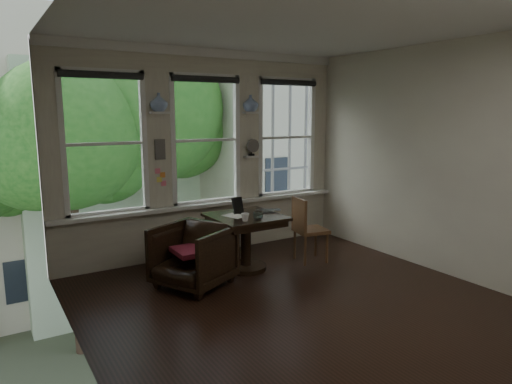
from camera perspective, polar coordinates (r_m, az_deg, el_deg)
ground at (r=5.29m, az=4.82°, el=-13.57°), size 4.50×4.50×0.00m
ceiling at (r=4.93m, az=5.36°, el=20.34°), size 4.50×4.50×0.00m
wall_back at (r=6.81m, az=-6.36°, el=4.78°), size 4.50×0.00×4.50m
wall_front at (r=3.39m, az=28.47°, el=-1.58°), size 4.50×0.00×4.50m
wall_left at (r=3.98m, az=-21.84°, el=0.47°), size 0.00×4.50×4.50m
wall_right at (r=6.48m, az=21.25°, el=3.91°), size 0.00×4.50×4.50m
window_left at (r=6.32m, az=-18.42°, el=5.75°), size 1.10×0.12×1.90m
window_center at (r=6.80m, az=-6.39°, el=6.46°), size 1.10×0.12×1.90m
window_right at (r=7.53m, az=3.69°, el=6.83°), size 1.10×0.12×1.90m
shelf_left at (r=6.41m, az=-12.01°, el=9.68°), size 0.26×0.16×0.03m
shelf_right at (r=7.04m, az=-0.69°, el=9.89°), size 0.26×0.16×0.03m
intercom at (r=6.46m, az=-11.94°, el=5.24°), size 0.14×0.06×0.28m
sticky_notes at (r=6.50m, az=-11.85°, el=2.17°), size 0.16×0.01×0.24m
desk_fan at (r=7.05m, az=-0.59°, el=5.26°), size 0.20×0.20×0.24m
vase_left at (r=6.42m, az=-12.06°, el=10.92°), size 0.24×0.24×0.25m
vase_right at (r=7.04m, az=-0.69°, el=11.03°), size 0.24×0.24×0.25m
table at (r=6.18m, az=-1.29°, el=-6.33°), size 0.90×0.90×0.75m
armchair_left at (r=5.65m, az=-7.86°, el=-7.91°), size 1.12×1.11×0.76m
cushion_red at (r=5.63m, az=-7.87°, el=-7.25°), size 0.45×0.45×0.06m
side_chair_right at (r=6.55m, az=6.88°, el=-4.70°), size 0.50×0.50×0.92m
laptop at (r=6.27m, az=1.54°, el=-2.43°), size 0.41×0.36×0.03m
mug at (r=5.76m, az=-1.37°, el=-3.17°), size 0.12×0.12×0.10m
drinking_glass at (r=5.84m, az=0.26°, el=-2.95°), size 0.17×0.17×0.10m
tablet at (r=6.18m, az=-2.29°, el=-1.70°), size 0.17×0.10×0.22m
papers at (r=6.06m, az=-2.66°, el=-2.99°), size 0.30×0.35×0.00m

